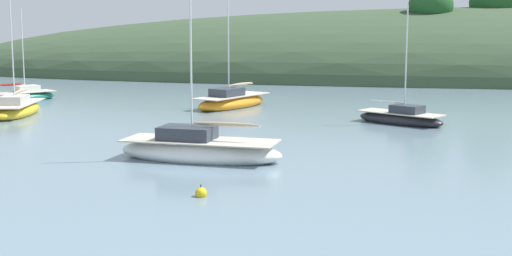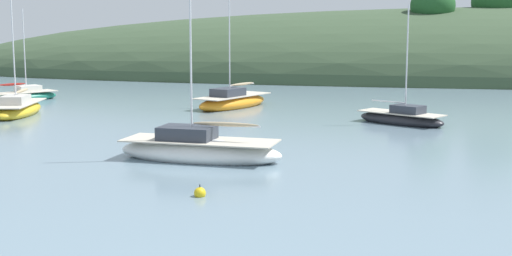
% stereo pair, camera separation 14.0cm
% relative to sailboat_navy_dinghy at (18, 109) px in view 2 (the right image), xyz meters
% --- Properties ---
extents(sailboat_navy_dinghy, '(3.58, 7.28, 9.41)m').
position_rel_sailboat_navy_dinghy_xyz_m(sailboat_navy_dinghy, '(0.00, 0.00, 0.00)').
color(sailboat_navy_dinghy, gold).
rests_on(sailboat_navy_dinghy, ground).
extents(sailboat_grey_yawl, '(5.95, 4.93, 7.54)m').
position_rel_sailboat_navy_dinghy_xyz_m(sailboat_grey_yawl, '(25.70, -0.25, -0.06)').
color(sailboat_grey_yawl, '#232328').
rests_on(sailboat_grey_yawl, ground).
extents(sailboat_cream_ketch, '(5.51, 7.85, 9.92)m').
position_rel_sailboat_navy_dinghy_xyz_m(sailboat_cream_ketch, '(13.67, 6.59, 0.02)').
color(sailboat_cream_ketch, orange).
rests_on(sailboat_cream_ketch, ground).
extents(sailboat_teal_outer, '(7.99, 3.51, 9.55)m').
position_rel_sailboat_navy_dinghy_xyz_m(sailboat_teal_outer, '(15.90, -13.44, 0.03)').
color(sailboat_teal_outer, white).
rests_on(sailboat_teal_outer, ground).
extents(sailboat_white_near, '(4.99, 5.80, 7.59)m').
position_rel_sailboat_navy_dinghy_xyz_m(sailboat_white_near, '(-4.04, 8.70, -0.06)').
color(sailboat_white_near, '#196B56').
rests_on(sailboat_white_near, ground).
extents(mooring_buoy_inner, '(0.44, 0.44, 0.54)m').
position_rel_sailboat_navy_dinghy_xyz_m(mooring_buoy_inner, '(17.53, -20.13, -0.30)').
color(mooring_buoy_inner, yellow).
rests_on(mooring_buoy_inner, ground).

